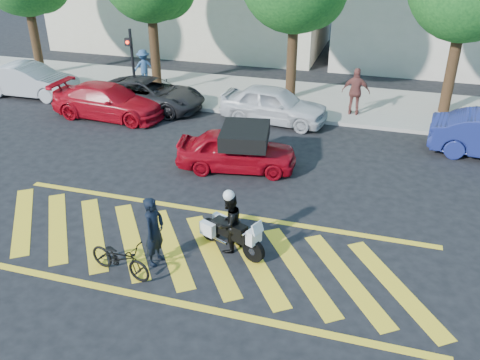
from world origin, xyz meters
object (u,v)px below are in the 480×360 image
(bicycle, at_px, (120,258))
(officer_moto, at_px, (229,223))
(police_motorcycle, at_px, (230,233))
(parked_far_left, at_px, (30,80))
(officer_bike, at_px, (154,231))
(parked_mid_left, at_px, (150,94))
(parked_left, at_px, (109,101))
(parked_mid_right, at_px, (274,104))
(red_convertible, at_px, (237,150))

(bicycle, xyz_separation_m, officer_moto, (2.13, 1.63, 0.34))
(police_motorcycle, relative_size, parked_far_left, 0.43)
(officer_bike, relative_size, parked_mid_left, 0.37)
(parked_left, xyz_separation_m, parked_mid_right, (6.59, 1.40, 0.05))
(red_convertible, relative_size, parked_mid_left, 0.82)
(red_convertible, bearing_deg, parked_far_left, 58.58)
(parked_far_left, bearing_deg, red_convertible, -112.57)
(officer_moto, relative_size, red_convertible, 0.40)
(officer_bike, bearing_deg, parked_far_left, 52.91)
(parked_far_left, xyz_separation_m, parked_mid_right, (11.40, 0.00, -0.00))
(officer_bike, height_order, parked_mid_right, officer_bike)
(bicycle, xyz_separation_m, parked_mid_left, (-4.24, 10.52, 0.21))
(police_motorcycle, distance_m, officer_moto, 0.30)
(parked_mid_left, height_order, parked_mid_right, parked_mid_right)
(parked_far_left, relative_size, parked_left, 0.95)
(bicycle, distance_m, parked_mid_right, 10.59)
(officer_bike, distance_m, red_convertible, 5.41)
(parked_left, bearing_deg, officer_moto, -133.03)
(bicycle, relative_size, parked_far_left, 0.38)
(red_convertible, bearing_deg, parked_mid_left, 39.69)
(bicycle, xyz_separation_m, red_convertible, (0.97, 6.04, 0.22))
(police_motorcycle, height_order, parked_left, parked_left)
(parked_mid_left, bearing_deg, officer_moto, -140.19)
(parked_mid_left, bearing_deg, parked_left, 143.89)
(red_convertible, relative_size, parked_left, 0.82)
(red_convertible, bearing_deg, police_motorcycle, -174.75)
(parked_left, bearing_deg, bicycle, -147.51)
(red_convertible, xyz_separation_m, parked_mid_right, (0.19, 4.48, 0.07))
(officer_bike, bearing_deg, officer_moto, -52.04)
(police_motorcycle, height_order, parked_mid_left, parked_mid_left)
(police_motorcycle, relative_size, parked_mid_left, 0.41)
(officer_bike, xyz_separation_m, parked_left, (-6.03, 8.47, -0.20))
(officer_moto, xyz_separation_m, parked_mid_left, (-6.37, 8.89, -0.13))
(bicycle, distance_m, parked_left, 10.61)
(parked_left, distance_m, parked_mid_right, 6.73)
(bicycle, xyz_separation_m, parked_left, (-5.43, 9.12, 0.24))
(parked_left, xyz_separation_m, parked_mid_left, (1.19, 1.40, -0.03))
(police_motorcycle, relative_size, officer_moto, 1.22)
(officer_moto, bearing_deg, parked_mid_right, -150.48)
(parked_left, bearing_deg, police_motorcycle, -132.92)
(officer_bike, height_order, bicycle, officer_bike)
(red_convertible, distance_m, parked_left, 7.11)
(police_motorcycle, height_order, parked_mid_right, parked_mid_right)
(officer_bike, bearing_deg, parked_left, 40.66)
(bicycle, bearing_deg, parked_left, 43.28)
(police_motorcycle, distance_m, parked_mid_right, 8.93)
(officer_bike, relative_size, parked_left, 0.37)
(officer_moto, bearing_deg, bicycle, -29.23)
(parked_left, height_order, parked_mid_right, parked_mid_right)
(officer_moto, bearing_deg, parked_far_left, -102.40)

